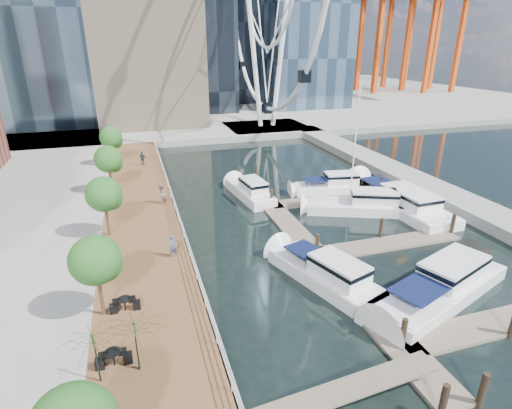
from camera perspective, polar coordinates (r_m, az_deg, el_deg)
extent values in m
plane|color=black|center=(22.76, 10.47, -17.81)|extent=(520.00, 520.00, 0.00)
cube|color=brown|center=(33.28, -15.90, -3.71)|extent=(6.00, 60.00, 1.00)
cube|color=#595954|center=(33.40, -10.77, -3.13)|extent=(0.25, 60.00, 1.00)
cube|color=gray|center=(118.39, -13.26, 14.58)|extent=(200.00, 114.00, 1.00)
cube|color=gray|center=(47.62, 21.10, 3.41)|extent=(4.00, 60.00, 1.00)
cube|color=gray|center=(72.36, 1.54, 10.80)|extent=(14.00, 12.00, 1.00)
cube|color=#6D6051|center=(31.34, 7.07, -5.45)|extent=(2.00, 32.00, 0.20)
cube|color=#6D6051|center=(26.43, 30.86, -14.43)|extent=(12.00, 2.00, 0.20)
cube|color=#6D6051|center=(32.61, 18.25, -5.33)|extent=(12.00, 2.00, 0.20)
cube|color=#6D6051|center=(40.35, 10.28, 0.76)|extent=(12.00, 2.00, 0.20)
cylinder|color=white|center=(70.25, -0.42, 21.55)|extent=(0.80, 0.80, 26.00)
cylinder|color=white|center=(71.86, 3.68, 21.52)|extent=(0.80, 0.80, 26.00)
cylinder|color=#3F2B1C|center=(22.92, -21.27, -11.97)|extent=(0.20, 0.20, 2.40)
sphere|color=#265B1E|center=(21.88, -22.02, -7.37)|extent=(2.60, 2.60, 2.60)
cylinder|color=#3F2B1C|center=(31.79, -20.45, -2.16)|extent=(0.20, 0.20, 2.40)
sphere|color=#265B1E|center=(31.04, -20.95, 1.39)|extent=(2.60, 2.60, 2.60)
cylinder|color=#3F2B1C|center=(41.17, -20.00, 3.29)|extent=(0.20, 0.20, 2.40)
sphere|color=#265B1E|center=(40.60, -20.38, 6.10)|extent=(2.60, 2.60, 2.60)
cylinder|color=#3F2B1C|center=(50.79, -19.72, 6.70)|extent=(0.20, 0.20, 2.40)
sphere|color=#265B1E|center=(50.33, -20.02, 9.00)|extent=(2.60, 2.60, 2.60)
imported|color=#4A4C63|center=(27.55, -11.79, -5.83)|extent=(0.70, 0.61, 1.61)
imported|color=#956F66|center=(36.86, -13.39, 1.48)|extent=(1.06, 1.13, 1.85)
imported|color=#363E43|center=(49.57, -15.89, 6.40)|extent=(1.07, 0.95, 1.74)
imported|color=#0E3615|center=(18.98, -16.72, -18.82)|extent=(3.70, 3.74, 2.61)
imported|color=#103B15|center=(18.98, -21.78, -19.68)|extent=(3.68, 3.71, 2.58)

